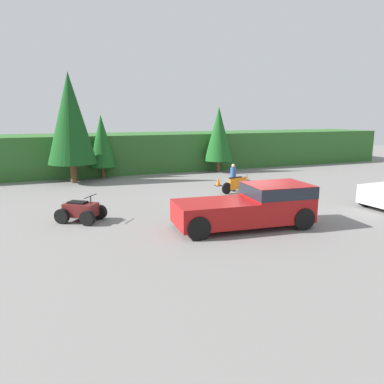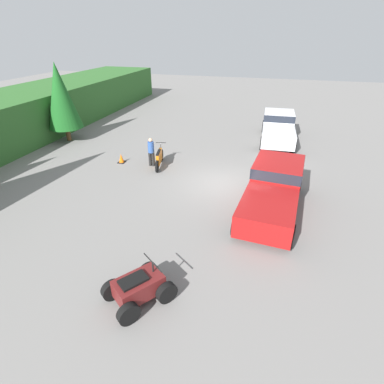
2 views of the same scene
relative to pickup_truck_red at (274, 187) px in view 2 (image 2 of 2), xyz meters
The scene contains 8 objects.
ground_plane 3.08m from the pickup_truck_red, 59.17° to the left, with size 80.00×80.00×0.00m, color slate.
tree_mid_right 15.76m from the pickup_truck_red, 69.47° to the left, with size 2.33×2.33×5.31m.
pickup_truck_red is the anchor object (origin of this frame).
pickup_truck_second 9.81m from the pickup_truck_red, ahead, with size 5.39×2.44×1.78m.
dirt_bike 7.21m from the pickup_truck_red, 66.41° to the left, with size 2.39×0.77×1.17m.
quad_atv 7.55m from the pickup_truck_red, 151.85° to the left, with size 2.27×2.16×1.18m.
rider_person 7.56m from the pickup_truck_red, 68.41° to the left, with size 0.37×0.38×1.70m.
traffic_cone 9.43m from the pickup_truck_red, 73.10° to the left, with size 0.42×0.42×0.55m.
Camera 2 is at (-13.84, -2.16, 7.11)m, focal length 28.00 mm.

